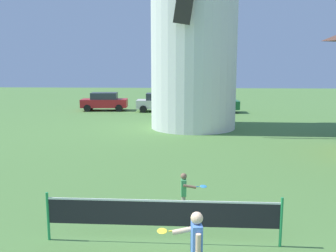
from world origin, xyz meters
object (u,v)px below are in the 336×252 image
player_far (185,191)px  parked_car_green (212,103)px  windmill (194,6)px  parked_car_red (104,101)px  tennis_net (162,213)px  parked_car_cream (159,102)px  player_near (195,246)px

player_far → parked_car_green: bearing=84.9°
windmill → player_far: bearing=-91.2°
player_far → parked_car_red: parked_car_red is taller
tennis_net → parked_car_green: 23.29m
player_far → parked_car_cream: (-2.55, 21.83, 0.18)m
player_near → parked_car_cream: size_ratio=0.36×
parked_car_red → player_far: bearing=-71.7°
windmill → parked_car_cream: bearing=109.3°
tennis_net → player_far: tennis_net is taller
parked_car_cream → player_far: bearing=-83.3°
parked_car_green → tennis_net: bearing=-95.9°
player_far → parked_car_cream: 21.98m
player_near → parked_car_red: parked_car_red is taller
windmill → parked_car_green: windmill is taller
player_near → parked_car_red: bearing=106.6°
tennis_net → player_far: bearing=74.8°
parked_car_cream → parked_car_green: (4.47, -0.35, 0.00)m
player_near → parked_car_green: 24.85m
tennis_net → player_near: 1.78m
tennis_net → player_near: player_near is taller
tennis_net → player_near: (0.69, -1.63, 0.11)m
tennis_net → parked_car_green: parked_car_green is taller
tennis_net → player_far: (0.46, 1.68, -0.06)m
windmill → player_near: size_ratio=10.79×
player_near → player_far: size_ratio=1.29×
parked_car_red → parked_car_green: size_ratio=0.92×
windmill → parked_car_red: size_ratio=3.73×
tennis_net → windmill: bearing=87.2°
parked_car_cream → tennis_net: bearing=-84.9°
tennis_net → parked_car_red: bearing=106.1°
parked_car_red → player_near: bearing=-73.4°
player_far → parked_car_green: 21.57m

